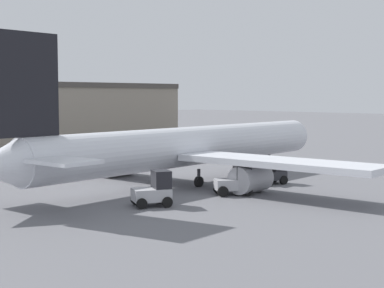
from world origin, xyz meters
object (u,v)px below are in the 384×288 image
object	(u,v)px
airplane	(184,148)
baggage_tug	(155,190)
belt_loader_truck	(272,173)
pushback_tug	(236,181)
ground_crew_worker	(282,167)

from	to	relation	value
airplane	baggage_tug	world-z (taller)	airplane
belt_loader_truck	pushback_tug	size ratio (longest dim) A/B	0.94
ground_crew_worker	pushback_tug	size ratio (longest dim) A/B	0.53
ground_crew_worker	pushback_tug	bearing A→B (deg)	52.30
belt_loader_truck	pushback_tug	bearing A→B (deg)	-151.21
airplane	pushback_tug	bearing A→B (deg)	-105.34
airplane	baggage_tug	size ratio (longest dim) A/B	13.23
baggage_tug	pushback_tug	distance (m)	7.59
airplane	baggage_tug	distance (m)	10.92
baggage_tug	belt_loader_truck	world-z (taller)	baggage_tug
ground_crew_worker	belt_loader_truck	world-z (taller)	belt_loader_truck
belt_loader_truck	airplane	bearing A→B (deg)	149.25
airplane	ground_crew_worker	size ratio (longest dim) A/B	24.59
baggage_tug	belt_loader_truck	size ratio (longest dim) A/B	1.04
baggage_tug	pushback_tug	bearing A→B (deg)	19.07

